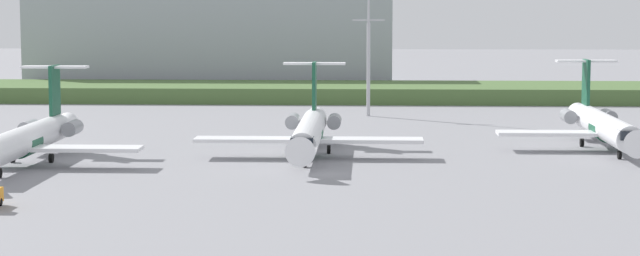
{
  "coord_description": "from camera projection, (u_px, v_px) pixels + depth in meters",
  "views": [
    {
      "loc": [
        4.91,
        -102.34,
        15.47
      ],
      "look_at": [
        0.0,
        10.86,
        3.0
      ],
      "focal_mm": 64.11,
      "sensor_mm": 36.0,
      "label": 1
    }
  ],
  "objects": [
    {
      "name": "regional_jet_second",
      "position": [
        309.0,
        131.0,
        115.33
      ],
      "size": [
        22.81,
        31.0,
        9.0
      ],
      "color": "white",
      "rests_on": "ground"
    },
    {
      "name": "distant_hangar",
      "position": [
        217.0,
        43.0,
        209.24
      ],
      "size": [
        63.8,
        29.11,
        16.14
      ],
      "primitive_type": "cube",
      "color": "#9EA3AD",
      "rests_on": "ground"
    },
    {
      "name": "antenna_mast",
      "position": [
        368.0,
        55.0,
        155.35
      ],
      "size": [
        4.4,
        0.5,
        20.04
      ],
      "color": "#B2B2B7",
      "rests_on": "ground"
    },
    {
      "name": "grass_berm",
      "position": [
        339.0,
        92.0,
        182.57
      ],
      "size": [
        320.0,
        20.0,
        2.45
      ],
      "primitive_type": "cube",
      "color": "#4C6B38",
      "rests_on": "ground"
    },
    {
      "name": "regional_jet_nearest",
      "position": [
        26.0,
        139.0,
        108.77
      ],
      "size": [
        22.81,
        31.0,
        9.0
      ],
      "color": "white",
      "rests_on": "ground"
    },
    {
      "name": "regional_jet_third",
      "position": [
        604.0,
        125.0,
        120.88
      ],
      "size": [
        22.81,
        31.0,
        9.0
      ],
      "color": "white",
      "rests_on": "ground"
    },
    {
      "name": "ground_plane",
      "position": [
        327.0,
        136.0,
        133.33
      ],
      "size": [
        500.0,
        500.0,
        0.0
      ],
      "primitive_type": "plane",
      "color": "gray"
    }
  ]
}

